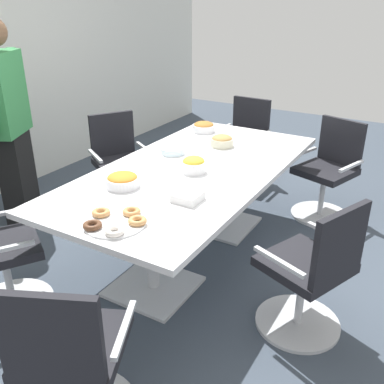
# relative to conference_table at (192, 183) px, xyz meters

# --- Properties ---
(ground_plane) EXTENTS (10.00, 10.00, 0.01)m
(ground_plane) POSITION_rel_conference_table_xyz_m (0.00, 0.00, -0.63)
(ground_plane) COLOR #3D4754
(conference_table) EXTENTS (2.40, 1.20, 0.75)m
(conference_table) POSITION_rel_conference_table_xyz_m (0.00, 0.00, 0.00)
(conference_table) COLOR white
(conference_table) RESTS_ON ground
(office_chair_0) EXTENTS (0.68, 0.68, 0.91)m
(office_chair_0) POSITION_rel_conference_table_xyz_m (1.24, -0.74, -0.22)
(office_chair_0) COLOR silver
(office_chair_0) RESTS_ON ground
(office_chair_1) EXTENTS (0.56, 0.56, 0.91)m
(office_chair_1) POSITION_rel_conference_table_xyz_m (1.64, 0.29, -0.22)
(office_chair_1) COLOR silver
(office_chair_1) RESTS_ON ground
(office_chair_2) EXTENTS (0.74, 0.74, 0.91)m
(office_chair_2) POSITION_rel_conference_table_xyz_m (0.42, 1.07, -0.22)
(office_chair_2) COLOR silver
(office_chair_2) RESTS_ON ground
(office_chair_4) EXTENTS (0.72, 0.72, 0.91)m
(office_chair_4) POSITION_rel_conference_table_xyz_m (-1.63, -0.32, -0.22)
(office_chair_4) COLOR silver
(office_chair_4) RESTS_ON ground
(office_chair_5) EXTENTS (0.70, 0.70, 0.91)m
(office_chair_5) POSITION_rel_conference_table_xyz_m (-0.41, -1.07, -0.22)
(office_chair_5) COLOR silver
(office_chair_5) RESTS_ON ground
(person_standing_1) EXTENTS (0.58, 0.39, 1.79)m
(person_standing_1) POSITION_rel_conference_table_xyz_m (-0.32, 1.62, 0.31)
(person_standing_1) COLOR black
(person_standing_1) RESTS_ON ground
(snack_bowl_chips_yellow) EXTENTS (0.18, 0.18, 0.12)m
(snack_bowl_chips_yellow) POSITION_rel_conference_table_xyz_m (-0.07, -0.05, 0.18)
(snack_bowl_chips_yellow) COLOR white
(snack_bowl_chips_yellow) RESTS_ON conference_table
(snack_bowl_pretzels) EXTENTS (0.21, 0.21, 0.10)m
(snack_bowl_pretzels) POSITION_rel_conference_table_xyz_m (0.87, 0.38, 0.17)
(snack_bowl_pretzels) COLOR white
(snack_bowl_pretzels) RESTS_ON conference_table
(snack_bowl_chips_orange) EXTENTS (0.23, 0.23, 0.10)m
(snack_bowl_chips_orange) POSITION_rel_conference_table_xyz_m (-0.54, 0.23, 0.17)
(snack_bowl_chips_orange) COLOR white
(snack_bowl_chips_orange) RESTS_ON conference_table
(snack_bowl_cookies) EXTENTS (0.20, 0.20, 0.10)m
(snack_bowl_cookies) POSITION_rel_conference_table_xyz_m (0.57, 0.04, 0.17)
(snack_bowl_cookies) COLOR beige
(snack_bowl_cookies) RESTS_ON conference_table
(donut_platter) EXTENTS (0.36, 0.36, 0.04)m
(donut_platter) POSITION_rel_conference_table_xyz_m (-0.98, -0.07, 0.14)
(donut_platter) COLOR white
(donut_platter) RESTS_ON conference_table
(plate_stack) EXTENTS (0.19, 0.19, 0.05)m
(plate_stack) POSITION_rel_conference_table_xyz_m (0.19, 0.30, 0.15)
(plate_stack) COLOR white
(plate_stack) RESTS_ON conference_table
(napkin_pile) EXTENTS (0.17, 0.17, 0.06)m
(napkin_pile) POSITION_rel_conference_table_xyz_m (-0.50, -0.27, 0.15)
(napkin_pile) COLOR white
(napkin_pile) RESTS_ON conference_table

